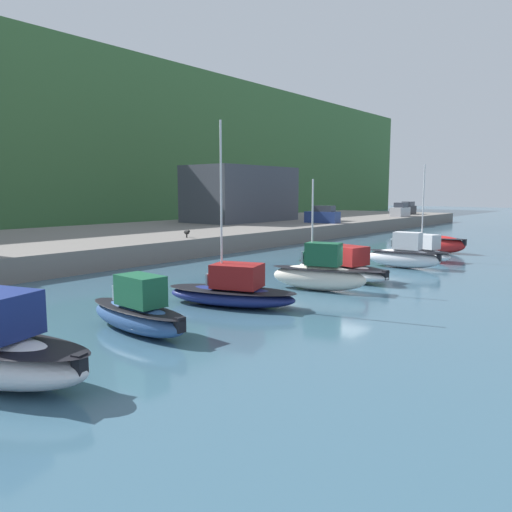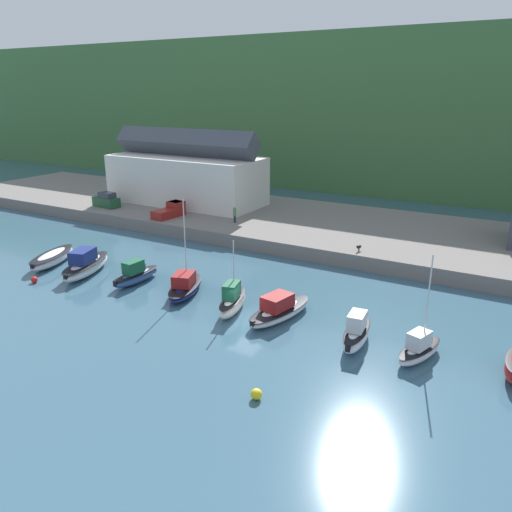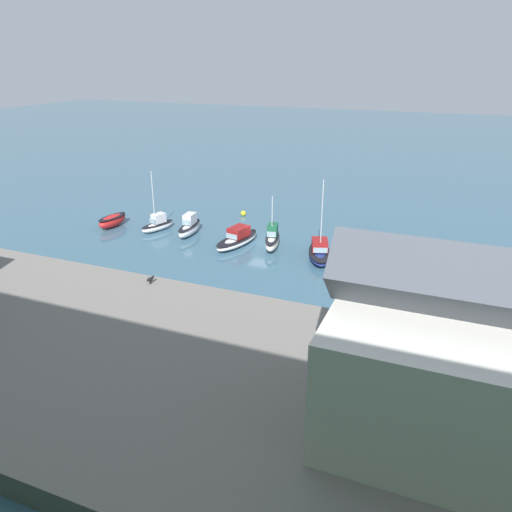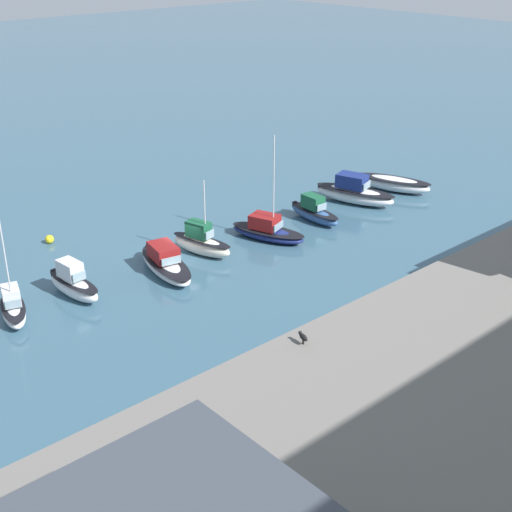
{
  "view_description": "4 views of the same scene",
  "coord_description": "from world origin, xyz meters",
  "px_view_note": "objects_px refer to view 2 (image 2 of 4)",
  "views": [
    {
      "loc": [
        -25.23,
        -14.01,
        5.52
      ],
      "look_at": [
        -1.84,
        5.17,
        1.59
      ],
      "focal_mm": 35.0,
      "sensor_mm": 36.0,
      "label": 1
    },
    {
      "loc": [
        19.1,
        -31.84,
        17.9
      ],
      "look_at": [
        -3.38,
        7.6,
        2.7
      ],
      "focal_mm": 35.0,
      "sensor_mm": 36.0,
      "label": 2
    },
    {
      "loc": [
        -20.27,
        51.0,
        20.47
      ],
      "look_at": [
        -2.41,
        7.32,
        1.49
      ],
      "focal_mm": 35.0,
      "sensor_mm": 36.0,
      "label": 3
    },
    {
      "loc": [
        29.04,
        41.75,
        23.37
      ],
      "look_at": [
        -0.94,
        8.02,
        2.59
      ],
      "focal_mm": 50.0,
      "sensor_mm": 36.0,
      "label": 4
    }
  ],
  "objects_px": {
    "moored_boat_7": "(419,349)",
    "dog_on_quay": "(359,247)",
    "moored_boat_2": "(136,275)",
    "moored_boat_6": "(357,333)",
    "moored_boat_3": "(185,286)",
    "moored_boat_1": "(86,265)",
    "mooring_buoy_0": "(256,394)",
    "moored_boat_5": "(279,310)",
    "person_on_quay": "(235,214)",
    "moored_boat_0": "(52,258)",
    "parked_car_1": "(106,201)",
    "pickup_truck_0": "(171,210)",
    "mooring_buoy_1": "(34,280)",
    "moored_boat_4": "(233,301)"
  },
  "relations": [
    {
      "from": "moored_boat_3",
      "to": "parked_car_1",
      "type": "distance_m",
      "value": 32.64
    },
    {
      "from": "dog_on_quay",
      "to": "mooring_buoy_0",
      "type": "bearing_deg",
      "value": 109.69
    },
    {
      "from": "moored_boat_2",
      "to": "mooring_buoy_1",
      "type": "bearing_deg",
      "value": -147.65
    },
    {
      "from": "moored_boat_7",
      "to": "mooring_buoy_0",
      "type": "xyz_separation_m",
      "value": [
        -7.48,
        -9.76,
        -0.43
      ]
    },
    {
      "from": "moored_boat_7",
      "to": "parked_car_1",
      "type": "bearing_deg",
      "value": 176.85
    },
    {
      "from": "moored_boat_0",
      "to": "moored_boat_7",
      "type": "relative_size",
      "value": 1.02
    },
    {
      "from": "moored_boat_3",
      "to": "pickup_truck_0",
      "type": "bearing_deg",
      "value": 112.84
    },
    {
      "from": "moored_boat_2",
      "to": "moored_boat_6",
      "type": "relative_size",
      "value": 1.04
    },
    {
      "from": "moored_boat_6",
      "to": "moored_boat_2",
      "type": "bearing_deg",
      "value": 171.76
    },
    {
      "from": "moored_boat_3",
      "to": "moored_boat_5",
      "type": "bearing_deg",
      "value": -21.12
    },
    {
      "from": "parked_car_1",
      "to": "mooring_buoy_0",
      "type": "bearing_deg",
      "value": -119.2
    },
    {
      "from": "moored_boat_1",
      "to": "moored_boat_2",
      "type": "relative_size",
      "value": 1.42
    },
    {
      "from": "moored_boat_6",
      "to": "moored_boat_3",
      "type": "bearing_deg",
      "value": 169.84
    },
    {
      "from": "moored_boat_5",
      "to": "moored_boat_7",
      "type": "height_order",
      "value": "moored_boat_7"
    },
    {
      "from": "moored_boat_5",
      "to": "dog_on_quay",
      "type": "relative_size",
      "value": 8.59
    },
    {
      "from": "moored_boat_4",
      "to": "dog_on_quay",
      "type": "height_order",
      "value": "moored_boat_4"
    },
    {
      "from": "person_on_quay",
      "to": "mooring_buoy_1",
      "type": "distance_m",
      "value": 25.55
    },
    {
      "from": "moored_boat_3",
      "to": "person_on_quay",
      "type": "bearing_deg",
      "value": 89.84
    },
    {
      "from": "person_on_quay",
      "to": "dog_on_quay",
      "type": "height_order",
      "value": "person_on_quay"
    },
    {
      "from": "person_on_quay",
      "to": "dog_on_quay",
      "type": "distance_m",
      "value": 18.17
    },
    {
      "from": "parked_car_1",
      "to": "mooring_buoy_1",
      "type": "relative_size",
      "value": 6.88
    },
    {
      "from": "moored_boat_0",
      "to": "moored_boat_5",
      "type": "height_order",
      "value": "moored_boat_5"
    },
    {
      "from": "moored_boat_1",
      "to": "mooring_buoy_0",
      "type": "xyz_separation_m",
      "value": [
        25.74,
        -10.21,
        -0.65
      ]
    },
    {
      "from": "person_on_quay",
      "to": "parked_car_1",
      "type": "bearing_deg",
      "value": -175.68
    },
    {
      "from": "moored_boat_4",
      "to": "mooring_buoy_0",
      "type": "distance_m",
      "value": 12.75
    },
    {
      "from": "moored_boat_7",
      "to": "mooring_buoy_0",
      "type": "bearing_deg",
      "value": -109.55
    },
    {
      "from": "moored_boat_6",
      "to": "pickup_truck_0",
      "type": "xyz_separation_m",
      "value": [
        -32.55,
        19.03,
        1.47
      ]
    },
    {
      "from": "moored_boat_1",
      "to": "dog_on_quay",
      "type": "xyz_separation_m",
      "value": [
        23.15,
        16.3,
        1.07
      ]
    },
    {
      "from": "moored_boat_0",
      "to": "moored_boat_6",
      "type": "bearing_deg",
      "value": -20.46
    },
    {
      "from": "moored_boat_0",
      "to": "moored_boat_1",
      "type": "relative_size",
      "value": 0.95
    },
    {
      "from": "dog_on_quay",
      "to": "mooring_buoy_1",
      "type": "distance_m",
      "value": 32.93
    },
    {
      "from": "moored_boat_3",
      "to": "person_on_quay",
      "type": "xyz_separation_m",
      "value": [
        -6.49,
        19.05,
        1.96
      ]
    },
    {
      "from": "parked_car_1",
      "to": "mooring_buoy_0",
      "type": "height_order",
      "value": "parked_car_1"
    },
    {
      "from": "moored_boat_3",
      "to": "mooring_buoy_1",
      "type": "height_order",
      "value": "moored_boat_3"
    },
    {
      "from": "moored_boat_3",
      "to": "moored_boat_6",
      "type": "bearing_deg",
      "value": -24.11
    },
    {
      "from": "person_on_quay",
      "to": "moored_boat_0",
      "type": "bearing_deg",
      "value": -118.85
    },
    {
      "from": "moored_boat_1",
      "to": "mooring_buoy_0",
      "type": "relative_size",
      "value": 11.59
    },
    {
      "from": "moored_boat_0",
      "to": "dog_on_quay",
      "type": "distance_m",
      "value": 32.8
    },
    {
      "from": "parked_car_1",
      "to": "moored_boat_0",
      "type": "bearing_deg",
      "value": -145.11
    },
    {
      "from": "moored_boat_4",
      "to": "mooring_buoy_0",
      "type": "bearing_deg",
      "value": -65.62
    },
    {
      "from": "moored_boat_2",
      "to": "moored_boat_6",
      "type": "height_order",
      "value": "moored_boat_6"
    },
    {
      "from": "moored_boat_5",
      "to": "moored_boat_6",
      "type": "distance_m",
      "value": 7.06
    },
    {
      "from": "moored_boat_2",
      "to": "parked_car_1",
      "type": "distance_m",
      "value": 28.08
    },
    {
      "from": "moored_boat_7",
      "to": "dog_on_quay",
      "type": "relative_size",
      "value": 8.61
    },
    {
      "from": "moored_boat_3",
      "to": "moored_boat_4",
      "type": "bearing_deg",
      "value": -30.49
    },
    {
      "from": "moored_boat_2",
      "to": "moored_boat_5",
      "type": "bearing_deg",
      "value": 2.45
    },
    {
      "from": "person_on_quay",
      "to": "moored_boat_6",
      "type": "bearing_deg",
      "value": -41.35
    },
    {
      "from": "moored_boat_5",
      "to": "person_on_quay",
      "type": "bearing_deg",
      "value": 141.73
    },
    {
      "from": "moored_boat_2",
      "to": "moored_boat_4",
      "type": "bearing_deg",
      "value": -1.78
    },
    {
      "from": "moored_boat_2",
      "to": "person_on_quay",
      "type": "xyz_separation_m",
      "value": [
        -0.7,
        19.29,
        1.88
      ]
    }
  ]
}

